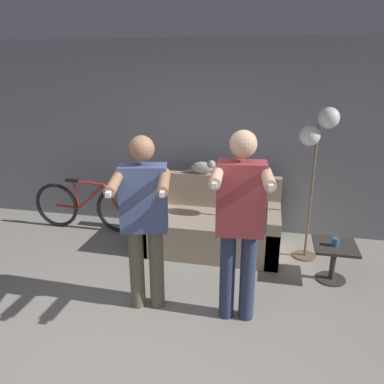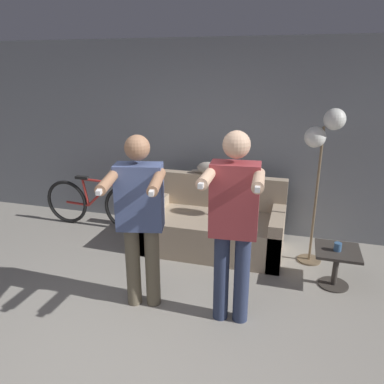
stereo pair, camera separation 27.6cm
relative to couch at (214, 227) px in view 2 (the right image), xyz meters
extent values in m
plane|color=gray|center=(-0.21, -2.05, -0.29)|extent=(16.00, 16.00, 0.00)
cube|color=gray|center=(-0.21, 0.69, 1.01)|extent=(10.00, 0.05, 2.60)
cube|color=tan|center=(0.00, -0.04, -0.06)|extent=(1.73, 0.90, 0.45)
cube|color=tan|center=(0.00, 0.34, 0.38)|extent=(1.73, 0.14, 0.44)
cube|color=tan|center=(-0.78, -0.04, 0.01)|extent=(0.16, 0.90, 0.59)
cube|color=tan|center=(0.78, -0.04, 0.01)|extent=(0.16, 0.90, 0.59)
cylinder|color=#6B604C|center=(-0.50, -1.38, 0.12)|extent=(0.14, 0.14, 0.82)
cylinder|color=#6B604C|center=(-0.31, -1.34, 0.12)|extent=(0.14, 0.14, 0.82)
cube|color=#475684|center=(-0.40, -1.36, 0.84)|extent=(0.46, 0.31, 0.61)
sphere|color=#9E7051|center=(-0.40, -1.36, 1.29)|extent=(0.23, 0.23, 0.23)
cylinder|color=#9E7051|center=(-0.54, -1.65, 1.06)|extent=(0.20, 0.51, 0.10)
cube|color=white|center=(-0.49, -1.89, 1.06)|extent=(0.06, 0.13, 0.04)
cylinder|color=#9E7051|center=(-0.15, -1.56, 1.06)|extent=(0.20, 0.51, 0.10)
cube|color=white|center=(-0.10, -1.81, 1.06)|extent=(0.06, 0.13, 0.04)
cylinder|color=#2D3856|center=(0.37, -1.37, 0.14)|extent=(0.14, 0.14, 0.86)
cylinder|color=#2D3856|center=(0.56, -1.36, 0.14)|extent=(0.14, 0.14, 0.86)
cube|color=#9E383D|center=(0.46, -1.36, 0.89)|extent=(0.43, 0.25, 0.64)
sphere|color=#D8AD8C|center=(0.46, -1.36, 1.37)|extent=(0.23, 0.23, 0.23)
cylinder|color=#D8AD8C|center=(0.29, -1.63, 1.16)|extent=(0.13, 0.51, 0.12)
cube|color=white|center=(0.31, -1.88, 1.17)|extent=(0.05, 0.12, 0.04)
cylinder|color=#D8AD8C|center=(0.68, -1.60, 1.16)|extent=(0.13, 0.51, 0.12)
cube|color=white|center=(0.70, -1.84, 1.17)|extent=(0.05, 0.12, 0.04)
ellipsoid|color=#B7AD9E|center=(-0.18, 0.34, 0.69)|extent=(0.29, 0.14, 0.16)
sphere|color=#B7AD9E|center=(-0.05, 0.34, 0.74)|extent=(0.10, 0.10, 0.10)
ellipsoid|color=#B7AD9E|center=(-0.33, 0.36, 0.63)|extent=(0.16, 0.04, 0.04)
cone|color=#B7AD9E|center=(-0.07, 0.32, 0.78)|extent=(0.03, 0.03, 0.03)
cone|color=#B7AD9E|center=(-0.07, 0.35, 0.78)|extent=(0.03, 0.03, 0.03)
cylinder|color=#756047|center=(1.19, -0.02, -0.28)|extent=(0.28, 0.28, 0.02)
cylinder|color=#756047|center=(1.19, -0.02, 0.53)|extent=(0.03, 0.03, 1.63)
sphere|color=white|center=(1.29, -0.02, 1.42)|extent=(0.23, 0.23, 0.23)
sphere|color=white|center=(1.11, -0.02, 1.22)|extent=(0.23, 0.23, 0.23)
cylinder|color=#38332D|center=(1.44, -0.51, -0.28)|extent=(0.31, 0.31, 0.02)
cylinder|color=#38332D|center=(1.44, -0.51, -0.09)|extent=(0.06, 0.06, 0.40)
cube|color=#38332D|center=(1.44, -0.51, 0.13)|extent=(0.45, 0.45, 0.03)
cylinder|color=#3D6693|center=(1.43, -0.53, 0.19)|extent=(0.08, 0.08, 0.09)
torus|color=black|center=(-1.34, 0.20, 0.04)|extent=(0.66, 0.05, 0.66)
torus|color=black|center=(-2.29, 0.20, 0.04)|extent=(0.66, 0.05, 0.66)
cylinder|color=#B72D28|center=(-1.73, 0.20, 0.22)|extent=(0.42, 0.04, 0.41)
cylinder|color=#B72D28|center=(-1.96, 0.20, 0.23)|extent=(0.10, 0.04, 0.40)
cylinder|color=#B72D28|center=(-1.76, 0.20, 0.42)|extent=(0.46, 0.04, 0.05)
cylinder|color=#B72D28|center=(-2.11, 0.20, 0.04)|extent=(0.36, 0.04, 0.05)
cylinder|color=#B72D28|center=(-1.43, 0.20, 0.23)|extent=(0.23, 0.04, 0.38)
cube|color=black|center=(-2.00, 0.20, 0.44)|extent=(0.20, 0.07, 0.04)
camera|label=1|loc=(0.67, -4.37, 1.96)|focal=35.00mm
camera|label=2|loc=(0.94, -4.30, 1.96)|focal=35.00mm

